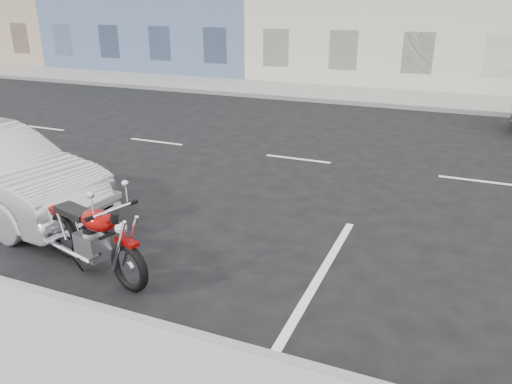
% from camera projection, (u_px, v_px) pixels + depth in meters
% --- Properties ---
extents(ground, '(120.00, 120.00, 0.00)m').
position_uv_depth(ground, '(382.00, 169.00, 11.21)').
color(ground, black).
rests_on(ground, ground).
extents(sidewalk_far, '(80.00, 3.40, 0.15)m').
position_uv_depth(sidewalk_far, '(296.00, 91.00, 20.48)').
color(sidewalk_far, gray).
rests_on(sidewalk_far, ground).
extents(curb_far, '(80.00, 0.12, 0.16)m').
position_uv_depth(curb_far, '(281.00, 98.00, 19.01)').
color(curb_far, gray).
rests_on(curb_far, ground).
extents(motorcycle, '(2.14, 0.90, 1.10)m').
position_uv_depth(motorcycle, '(130.00, 257.00, 6.34)').
color(motorcycle, black).
rests_on(motorcycle, ground).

